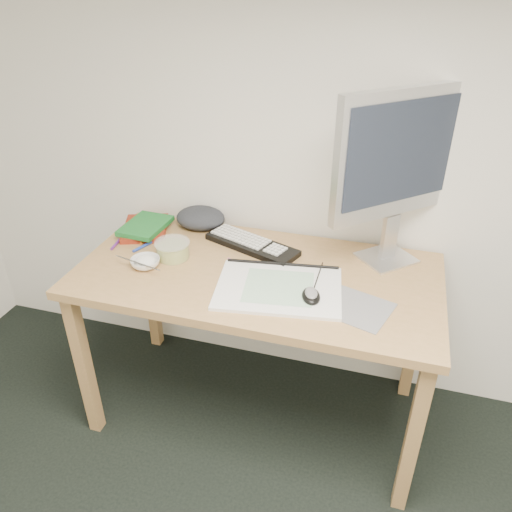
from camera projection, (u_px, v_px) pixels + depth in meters
The scene contains 18 objects.
desk at pixel (257, 289), 1.97m from camera, with size 1.40×0.70×0.75m.
mousepad at pixel (357, 308), 1.73m from camera, with size 0.22×0.20×0.00m, color gray.
sketchpad at pixel (279, 288), 1.82m from camera, with size 0.45×0.32×0.01m, color white.
keyboard at pixel (252, 245), 2.09m from camera, with size 0.41×0.13×0.02m, color black.
monitor at pixel (401, 158), 1.80m from camera, with size 0.45×0.43×0.68m.
mouse at pixel (311, 293), 1.75m from camera, with size 0.06×0.10×0.04m, color black.
rice_bowl at pixel (145, 263), 1.95m from camera, with size 0.11×0.11×0.04m, color silver.
chopsticks at pixel (138, 263), 1.91m from camera, with size 0.02×0.02×0.21m, color #B3B3B5.
fruit_tub at pixel (173, 250), 2.01m from camera, with size 0.14×0.14×0.07m, color #D9CC4C.
book_red at pixel (145, 228), 2.22m from camera, with size 0.18×0.25×0.02m, color maroon.
book_green at pixel (146, 226), 2.19m from camera, with size 0.17×0.23×0.02m, color #1A6B2A.
cloth_lump at pixel (201, 218), 2.25m from camera, with size 0.19×0.16×0.08m, color #222429.
pencil_pink at pixel (245, 263), 1.98m from camera, with size 0.01×0.01×0.16m, color pink.
pencil_tan at pixel (274, 262), 1.99m from camera, with size 0.01×0.01×0.16m, color tan.
pencil_black at pixel (277, 269), 1.94m from camera, with size 0.01×0.01×0.19m, color black.
marker_blue at pixel (145, 245), 2.10m from camera, with size 0.01×0.01×0.13m, color #203CAE.
marker_orange at pixel (149, 236), 2.17m from camera, with size 0.01×0.01×0.14m, color #BF6216.
marker_purple at pixel (118, 242), 2.13m from camera, with size 0.01×0.01×0.13m, color #5C227E.
Camera 1 is at (0.28, -0.14, 1.78)m, focal length 35.00 mm.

